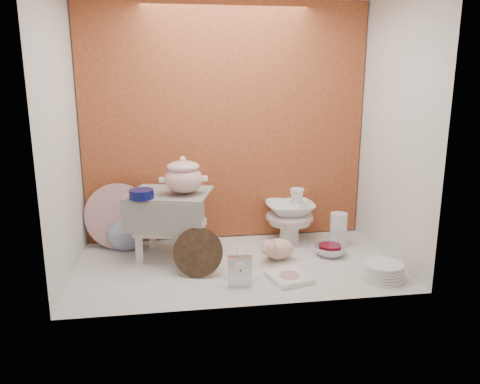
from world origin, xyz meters
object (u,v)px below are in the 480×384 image
(soup_tureen, at_px, (183,175))
(mantel_clock, at_px, (240,269))
(crystal_bowl, at_px, (330,250))
(porcelain_tower, at_px, (290,215))
(step_stool, at_px, (171,225))
(blue_white_vase, at_px, (126,228))
(plush_pig, at_px, (278,249))
(dinner_plate_stack, at_px, (383,271))
(gold_rim_teacup, at_px, (241,266))
(floral_platter, at_px, (118,216))

(soup_tureen, distance_m, mantel_clock, 0.63)
(mantel_clock, xyz_separation_m, crystal_bowl, (0.59, 0.34, -0.06))
(soup_tureen, distance_m, porcelain_tower, 0.78)
(step_stool, bearing_deg, blue_white_vase, 161.70)
(plush_pig, xyz_separation_m, crystal_bowl, (0.32, 0.02, -0.04))
(step_stool, height_order, plush_pig, step_stool)
(step_stool, xyz_separation_m, soup_tureen, (0.08, -0.06, 0.31))
(step_stool, distance_m, soup_tureen, 0.32)
(soup_tureen, bearing_deg, crystal_bowl, -4.70)
(blue_white_vase, relative_size, dinner_plate_stack, 1.12)
(step_stool, distance_m, dinner_plate_stack, 1.21)
(blue_white_vase, relative_size, crystal_bowl, 1.32)
(soup_tureen, relative_size, gold_rim_teacup, 2.38)
(blue_white_vase, bearing_deg, gold_rim_teacup, -39.55)
(step_stool, distance_m, porcelain_tower, 0.77)
(crystal_bowl, bearing_deg, gold_rim_teacup, -158.93)
(step_stool, distance_m, plush_pig, 0.64)
(crystal_bowl, relative_size, porcelain_tower, 0.54)
(step_stool, relative_size, soup_tureen, 1.74)
(gold_rim_teacup, xyz_separation_m, porcelain_tower, (0.39, 0.50, 0.12))
(blue_white_vase, distance_m, mantel_clock, 0.89)
(porcelain_tower, bearing_deg, dinner_plate_stack, -62.00)
(floral_platter, bearing_deg, crystal_bowl, -14.27)
(step_stool, height_order, porcelain_tower, step_stool)
(step_stool, xyz_separation_m, floral_platter, (-0.32, 0.19, 0.01))
(step_stool, relative_size, dinner_plate_stack, 2.00)
(gold_rim_teacup, xyz_separation_m, dinner_plate_stack, (0.73, -0.15, -0.01))
(plush_pig, xyz_separation_m, dinner_plate_stack, (0.49, -0.35, -0.02))
(step_stool, relative_size, gold_rim_teacup, 4.15)
(mantel_clock, bearing_deg, porcelain_tower, 59.40)
(blue_white_vase, bearing_deg, mantel_clock, -46.46)
(dinner_plate_stack, distance_m, porcelain_tower, 0.74)
(floral_platter, relative_size, porcelain_tower, 1.16)
(mantel_clock, distance_m, gold_rim_teacup, 0.13)
(mantel_clock, bearing_deg, plush_pig, 52.56)
(mantel_clock, xyz_separation_m, plush_pig, (0.27, 0.31, -0.02))
(gold_rim_teacup, distance_m, dinner_plate_stack, 0.75)
(gold_rim_teacup, distance_m, crystal_bowl, 0.61)
(soup_tureen, xyz_separation_m, dinner_plate_stack, (1.02, -0.44, -0.46))
(soup_tureen, xyz_separation_m, plush_pig, (0.53, -0.09, -0.43))
(mantel_clock, xyz_separation_m, gold_rim_teacup, (0.03, 0.12, -0.03))
(soup_tureen, distance_m, gold_rim_teacup, 0.60)
(blue_white_vase, height_order, mantel_clock, blue_white_vase)
(floral_platter, distance_m, crystal_bowl, 1.31)
(dinner_plate_stack, distance_m, crystal_bowl, 0.40)
(floral_platter, xyz_separation_m, plush_pig, (0.93, -0.34, -0.14))
(plush_pig, height_order, porcelain_tower, porcelain_tower)
(dinner_plate_stack, xyz_separation_m, crystal_bowl, (-0.17, 0.37, -0.02))
(mantel_clock, height_order, dinner_plate_stack, mantel_clock)
(soup_tureen, xyz_separation_m, blue_white_vase, (-0.35, 0.24, -0.38))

